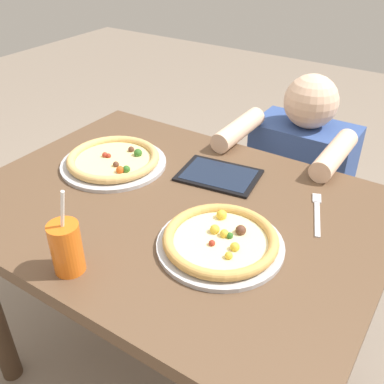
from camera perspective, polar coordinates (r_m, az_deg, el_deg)
name	(u,v)px	position (r m, az deg, el deg)	size (l,w,h in m)	color
ground_plane	(177,368)	(1.78, -1.95, -21.85)	(8.00, 8.00, 0.00)	gray
dining_table	(173,236)	(1.31, -2.46, -5.74)	(1.16, 0.86, 0.75)	brown
pizza_near	(221,241)	(1.08, 3.72, -6.34)	(0.31, 0.31, 0.04)	#B7B7BC
pizza_far	(114,160)	(1.44, -10.12, 4.07)	(0.34, 0.34, 0.04)	#B7B7BC
drink_cup_colored	(67,248)	(1.03, -15.95, -6.94)	(0.07, 0.07, 0.22)	orange
fork	(317,212)	(1.25, 15.90, -2.49)	(0.09, 0.20, 0.00)	silver
tablet	(219,175)	(1.36, 3.49, 2.19)	(0.26, 0.20, 0.01)	black
diner_seated	(296,198)	(1.89, 13.27, -0.70)	(0.42, 0.52, 0.95)	#333847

